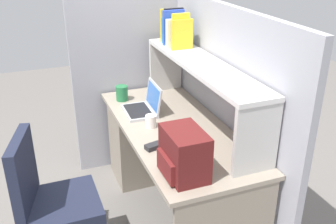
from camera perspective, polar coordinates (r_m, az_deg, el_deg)
ground_plane at (r=3.15m, az=0.87°, el=-14.05°), size 8.00×8.00×0.00m
desk at (r=3.23m, az=-1.67°, el=-4.37°), size 1.60×0.70×0.73m
cubicle_partition_rear at (r=2.89m, az=7.99°, el=-0.07°), size 1.84×0.05×1.55m
cubicle_partition_left at (r=3.46m, az=-5.11°, el=4.35°), size 0.05×1.06×1.55m
overhead_hutch at (r=2.69m, az=4.99°, el=5.30°), size 1.44×0.28×0.45m
reference_books_on_shelf at (r=3.04m, az=1.12°, el=11.93°), size 0.29×0.18×0.27m
laptop at (r=2.96m, az=-3.47°, el=0.92°), size 0.32×0.26×0.22m
backpack at (r=2.16m, az=2.28°, el=-6.16°), size 0.30×0.23×0.27m
computer_mouse at (r=2.47m, az=-2.15°, el=-5.05°), size 0.08×0.12×0.03m
paper_cup at (r=2.73m, az=-2.54°, el=-1.36°), size 0.08×0.08×0.09m
snack_canister at (r=3.19m, az=-6.76°, el=2.75°), size 0.10×0.10×0.12m
desk_book_stack at (r=2.50m, az=2.29°, el=-4.28°), size 0.25×0.18×0.06m
office_chair at (r=2.58m, az=-16.23°, el=-14.12°), size 0.52×0.53×0.93m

